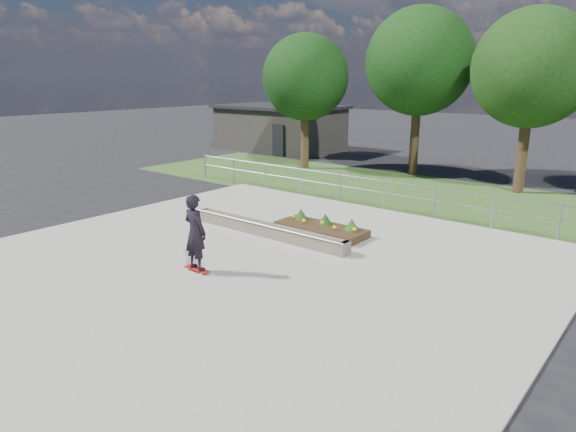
# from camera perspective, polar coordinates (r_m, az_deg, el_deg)

# --- Properties ---
(ground) EXTENTS (120.00, 120.00, 0.00)m
(ground) POSITION_cam_1_polar(r_m,az_deg,el_deg) (13.97, -4.55, -5.48)
(ground) COLOR black
(ground) RESTS_ON ground
(grass_verge) EXTENTS (30.00, 8.00, 0.02)m
(grass_verge) POSITION_cam_1_polar(r_m,az_deg,el_deg) (22.86, 14.85, 2.32)
(grass_verge) COLOR #315120
(grass_verge) RESTS_ON ground
(concrete_slab) EXTENTS (15.00, 15.00, 0.06)m
(concrete_slab) POSITION_cam_1_polar(r_m,az_deg,el_deg) (13.96, -4.56, -5.37)
(concrete_slab) COLOR #9B9589
(concrete_slab) RESTS_ON ground
(fence) EXTENTS (20.06, 0.06, 1.20)m
(fence) POSITION_cam_1_polar(r_m,az_deg,el_deg) (19.62, 10.70, 2.75)
(fence) COLOR #919298
(fence) RESTS_ON ground
(building) EXTENTS (8.40, 5.40, 3.00)m
(building) POSITION_cam_1_polar(r_m,az_deg,el_deg) (35.98, -0.91, 9.83)
(building) COLOR #292724
(building) RESTS_ON ground
(tree_far_left) EXTENTS (4.55, 4.55, 7.15)m
(tree_far_left) POSITION_cam_1_polar(r_m,az_deg,el_deg) (28.16, 1.95, 15.12)
(tree_far_left) COLOR #362515
(tree_far_left) RESTS_ON ground
(tree_mid_left) EXTENTS (5.25, 5.25, 8.25)m
(tree_mid_left) POSITION_cam_1_polar(r_m,az_deg,el_deg) (27.00, 14.40, 16.26)
(tree_mid_left) COLOR #302113
(tree_mid_left) RESTS_ON ground
(tree_mid_right) EXTENTS (4.90, 4.90, 7.70)m
(tree_mid_right) POSITION_cam_1_polar(r_m,az_deg,el_deg) (24.16, 25.52, 14.56)
(tree_mid_right) COLOR #362215
(tree_mid_right) RESTS_ON ground
(grind_ledge) EXTENTS (6.00, 0.44, 0.43)m
(grind_ledge) POSITION_cam_1_polar(r_m,az_deg,el_deg) (16.16, -2.36, -1.54)
(grind_ledge) COLOR brown
(grind_ledge) RESTS_ON concrete_slab
(planter_bed) EXTENTS (3.00, 1.20, 0.61)m
(planter_bed) POSITION_cam_1_polar(r_m,az_deg,el_deg) (16.51, 3.74, -1.27)
(planter_bed) COLOR black
(planter_bed) RESTS_ON concrete_slab
(skateboarder) EXTENTS (0.80, 0.49, 2.04)m
(skateboarder) POSITION_cam_1_polar(r_m,az_deg,el_deg) (13.19, -10.27, -1.82)
(skateboarder) COLOR white
(skateboarder) RESTS_ON concrete_slab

